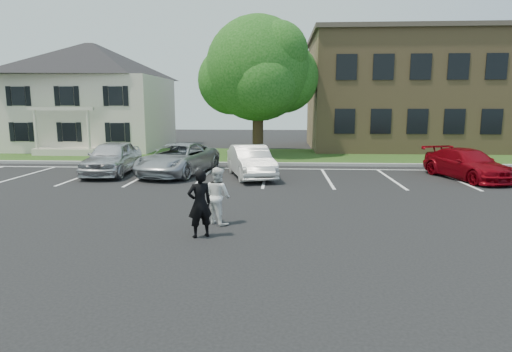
# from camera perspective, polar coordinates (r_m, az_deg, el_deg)

# --- Properties ---
(ground_plane) EXTENTS (90.00, 90.00, 0.00)m
(ground_plane) POSITION_cam_1_polar(r_m,az_deg,el_deg) (11.52, -0.29, -6.97)
(ground_plane) COLOR black
(ground_plane) RESTS_ON ground
(curb) EXTENTS (40.00, 0.30, 0.15)m
(curb) POSITION_cam_1_polar(r_m,az_deg,el_deg) (23.26, 1.57, 1.62)
(curb) COLOR gray
(curb) RESTS_ON ground
(grass_strip) EXTENTS (44.00, 8.00, 0.08)m
(grass_strip) POSITION_cam_1_polar(r_m,az_deg,el_deg) (27.23, 1.83, 2.70)
(grass_strip) COLOR #1F410D
(grass_strip) RESTS_ON ground
(stall_lines) EXTENTS (34.00, 5.36, 0.01)m
(stall_lines) POSITION_cam_1_polar(r_m,az_deg,el_deg) (20.26, 5.26, 0.21)
(stall_lines) COLOR white
(stall_lines) RESTS_ON ground
(house) EXTENTS (10.30, 9.22, 7.60)m
(house) POSITION_cam_1_polar(r_m,az_deg,el_deg) (33.90, -20.84, 9.86)
(house) COLOR beige
(house) RESTS_ON ground
(office_building) EXTENTS (22.40, 10.40, 8.30)m
(office_building) POSITION_cam_1_polar(r_m,az_deg,el_deg) (35.61, 25.67, 10.03)
(office_building) COLOR olive
(office_building) RESTS_ON ground
(tree) EXTENTS (7.80, 7.20, 8.80)m
(tree) POSITION_cam_1_polar(r_m,az_deg,el_deg) (27.95, 0.45, 13.79)
(tree) COLOR black
(tree) RESTS_ON ground
(man_black_suit) EXTENTS (0.74, 0.67, 1.71)m
(man_black_suit) POSITION_cam_1_polar(r_m,az_deg,el_deg) (10.66, -7.51, -3.66)
(man_black_suit) COLOR black
(man_black_suit) RESTS_ON ground
(man_white_shirt) EXTENTS (0.97, 0.96, 1.58)m
(man_white_shirt) POSITION_cam_1_polar(r_m,az_deg,el_deg) (11.82, -5.10, -2.62)
(man_white_shirt) COLOR white
(man_white_shirt) RESTS_ON ground
(car_silver_west) EXTENTS (2.09, 4.72, 1.58)m
(car_silver_west) POSITION_cam_1_polar(r_m,az_deg,el_deg) (21.32, -18.62, 2.34)
(car_silver_west) COLOR silver
(car_silver_west) RESTS_ON ground
(car_silver_minivan) EXTENTS (3.54, 5.63, 1.45)m
(car_silver_minivan) POSITION_cam_1_polar(r_m,az_deg,el_deg) (20.48, -10.34, 2.23)
(car_silver_minivan) COLOR #A7AAAF
(car_silver_minivan) RESTS_ON ground
(car_white_sedan) EXTENTS (2.65, 4.60, 1.43)m
(car_white_sedan) POSITION_cam_1_polar(r_m,az_deg,el_deg) (19.36, -0.71, 1.94)
(car_white_sedan) COLOR silver
(car_white_sedan) RESTS_ON ground
(car_red_compact) EXTENTS (3.08, 4.91, 1.33)m
(car_red_compact) POSITION_cam_1_polar(r_m,az_deg,el_deg) (21.06, 26.33, 1.42)
(car_red_compact) COLOR maroon
(car_red_compact) RESTS_ON ground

